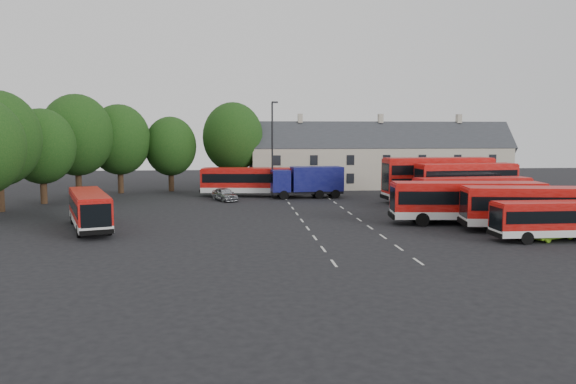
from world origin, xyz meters
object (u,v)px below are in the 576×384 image
(bus_row_a, at_px, (563,217))
(bus_dd_south, at_px, (466,182))
(bus_west, at_px, (89,207))
(box_truck, at_px, (308,180))
(lamppost, at_px, (272,147))
(silver_car, at_px, (225,194))
(lime_car, at_px, (552,230))

(bus_row_a, bearing_deg, bus_dd_south, 86.36)
(bus_west, bearing_deg, bus_dd_south, -91.11)
(bus_row_a, relative_size, box_truck, 1.16)
(bus_dd_south, relative_size, lamppost, 0.98)
(bus_dd_south, relative_size, silver_car, 2.53)
(bus_row_a, xyz_separation_m, silver_car, (-23.90, 25.55, -0.93))
(bus_row_a, bearing_deg, lime_car, 132.04)
(bus_row_a, distance_m, bus_dd_south, 19.33)
(bus_dd_south, height_order, silver_car, bus_dd_south)
(lamppost, bearing_deg, box_truck, -1.45)
(box_truck, bearing_deg, bus_row_a, -67.34)
(silver_car, height_order, lamppost, lamppost)
(bus_row_a, height_order, bus_dd_south, bus_dd_south)
(bus_dd_south, relative_size, lime_car, 2.62)
(bus_dd_south, xyz_separation_m, bus_west, (-35.10, -11.47, -0.72))
(silver_car, bearing_deg, bus_dd_south, -38.65)
(bus_row_a, relative_size, bus_dd_south, 0.90)
(bus_dd_south, distance_m, lime_car, 18.91)
(bus_west, bearing_deg, bus_row_a, -122.14)
(bus_row_a, distance_m, silver_car, 35.00)
(lime_car, bearing_deg, bus_row_a, -161.83)
(bus_dd_south, xyz_separation_m, lime_car, (-1.58, -18.76, -1.80))
(bus_west, xyz_separation_m, box_truck, (19.62, 19.71, 0.27))
(silver_car, height_order, lime_car, silver_car)
(lime_car, bearing_deg, lamppost, 9.34)
(bus_dd_south, bearing_deg, lime_car, -101.93)
(bus_dd_south, bearing_deg, box_truck, 144.87)
(bus_west, height_order, lime_car, bus_west)
(bus_dd_south, height_order, lime_car, bus_dd_south)
(bus_row_a, relative_size, silver_car, 2.28)
(box_truck, bearing_deg, silver_car, -173.31)
(lime_car, bearing_deg, silver_car, 18.88)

